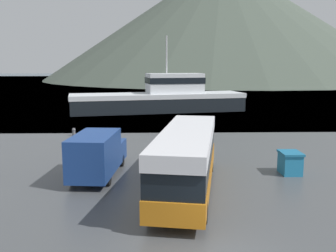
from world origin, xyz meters
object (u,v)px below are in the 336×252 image
at_px(fishing_boat, 161,97).
at_px(delivery_van, 98,153).
at_px(tour_bus, 187,157).
at_px(storage_bin, 290,163).
at_px(small_boat, 117,102).

bearing_deg(fishing_boat, delivery_van, 160.65).
distance_m(tour_bus, storage_bin, 6.99).
bearing_deg(small_boat, storage_bin, -62.86).
bearing_deg(small_boat, fishing_boat, -44.33).
xyz_separation_m(tour_bus, storage_bin, (6.28, 2.87, -1.10)).
bearing_deg(storage_bin, tour_bus, -155.40).
distance_m(fishing_boat, storage_bin, 30.76).
relative_size(tour_bus, fishing_boat, 0.46).
distance_m(storage_bin, small_boat, 41.15).
relative_size(delivery_van, small_boat, 1.22).
bearing_deg(storage_bin, delivery_van, -178.82).
height_order(tour_bus, delivery_van, tour_bus).
distance_m(tour_bus, delivery_van, 5.58).
height_order(delivery_van, fishing_boat, fishing_boat).
relative_size(fishing_boat, storage_bin, 15.93).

